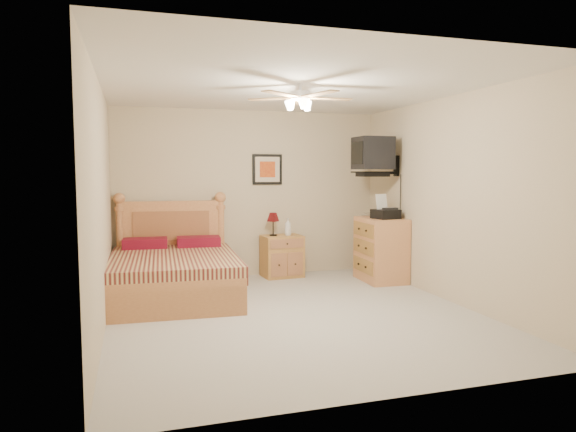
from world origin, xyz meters
name	(u,v)px	position (x,y,z in m)	size (l,w,h in m)	color
floor	(294,314)	(0.00, 0.00, 0.00)	(4.50, 4.50, 0.00)	#ACA69B
ceiling	(294,87)	(0.00, 0.00, 2.50)	(4.00, 4.50, 0.04)	white
wall_back	(250,194)	(0.00, 2.25, 1.25)	(4.00, 0.04, 2.50)	#C3B18F
wall_front	(394,222)	(0.00, -2.25, 1.25)	(4.00, 0.04, 2.50)	#C3B18F
wall_left	(101,206)	(-2.00, 0.00, 1.25)	(0.04, 4.50, 2.50)	#C3B18F
wall_right	(452,200)	(2.00, 0.00, 1.25)	(0.04, 4.50, 2.50)	#C3B18F
bed	(173,247)	(-1.23, 1.12, 0.65)	(1.53, 2.00, 1.30)	#BA7344
nightstand	(282,256)	(0.44, 2.00, 0.31)	(0.58, 0.43, 0.63)	#A37533
table_lamp	(273,224)	(0.31, 2.03, 0.80)	(0.19, 0.19, 0.35)	#550C10
lotion_bottle	(288,227)	(0.53, 1.99, 0.76)	(0.10, 0.10, 0.26)	white
framed_picture	(267,169)	(0.27, 2.23, 1.62)	(0.46, 0.04, 0.46)	black
dresser	(381,249)	(1.73, 1.30, 0.46)	(0.54, 0.78, 0.92)	#BD7C50
fax_machine	(386,207)	(1.73, 1.17, 1.09)	(0.33, 0.35, 0.35)	black
magazine_lower	(368,215)	(1.66, 1.59, 0.93)	(0.22, 0.29, 0.03)	#A9A18B
magazine_upper	(366,214)	(1.65, 1.63, 0.96)	(0.19, 0.26, 0.02)	gray
wall_tv	(382,156)	(1.75, 1.34, 1.81)	(0.56, 0.46, 0.58)	black
ceiling_fan	(300,97)	(0.00, -0.20, 2.36)	(1.14, 1.14, 0.28)	white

